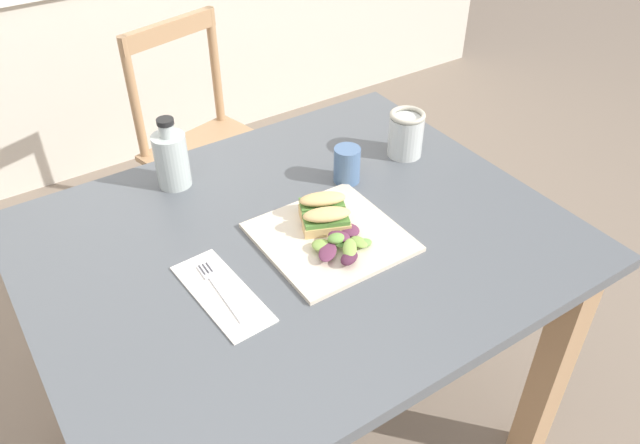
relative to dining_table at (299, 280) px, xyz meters
The scene contains 11 objects.
dining_table is the anchor object (origin of this frame).
chair_wooden_far 0.91m from the dining_table, 78.56° to the left, with size 0.49×0.49×0.87m.
plate_lunch 0.15m from the dining_table, 41.06° to the right, with size 0.29×0.29×0.01m, color beige.
sandwich_half_front 0.18m from the dining_table, 26.41° to the right, with size 0.11×0.09×0.06m.
sandwich_half_back 0.19m from the dining_table, 16.34° to the left, with size 0.11×0.09×0.06m.
salad_mixed_greens 0.19m from the dining_table, 64.58° to the right, with size 0.14×0.13×0.03m.
napkin_folded 0.26m from the dining_table, 162.26° to the right, with size 0.10×0.25×0.00m, color silver.
fork_on_napkin 0.26m from the dining_table, 166.52° to the right, with size 0.03×0.19×0.00m.
bottle_cold_brew 0.41m from the dining_table, 112.84° to the left, with size 0.08×0.08×0.18m.
mason_jar_iced_tea 0.46m from the dining_table, 18.08° to the left, with size 0.09×0.09×0.12m.
cup_extra_side 0.30m from the dining_table, 28.68° to the left, with size 0.06×0.06×0.09m, color #4C6B93.
Camera 1 is at (-0.48, -0.76, 1.60)m, focal length 35.26 mm.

